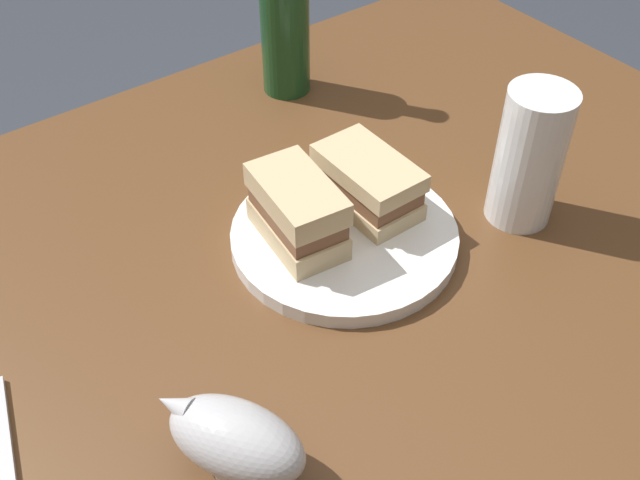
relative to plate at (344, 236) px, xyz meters
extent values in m
cube|color=brown|center=(0.08, 0.01, -0.39)|extent=(1.27, 0.87, 0.77)
cylinder|color=white|center=(0.00, 0.00, 0.00)|extent=(0.24, 0.24, 0.02)
cube|color=#CCB284|center=(-0.05, -0.02, 0.02)|extent=(0.07, 0.12, 0.02)
cube|color=brown|center=(-0.05, -0.02, 0.04)|extent=(0.07, 0.11, 0.02)
cube|color=#CCB284|center=(-0.05, -0.02, 0.06)|extent=(0.07, 0.12, 0.02)
cube|color=#CCB284|center=(0.05, -0.02, 0.02)|extent=(0.08, 0.12, 0.03)
cube|color=brown|center=(0.05, -0.02, 0.05)|extent=(0.07, 0.11, 0.02)
cube|color=#CCB284|center=(0.05, -0.02, 0.07)|extent=(0.08, 0.12, 0.03)
cube|color=gold|center=(0.01, -0.06, 0.02)|extent=(0.03, 0.04, 0.01)
cube|color=#AD702D|center=(-0.04, -0.06, 0.02)|extent=(0.05, 0.05, 0.02)
cube|color=gold|center=(0.03, -0.07, 0.02)|extent=(0.04, 0.04, 0.02)
cube|color=#AD702D|center=(-0.05, -0.07, 0.02)|extent=(0.04, 0.05, 0.02)
cylinder|color=white|center=(-0.19, 0.08, 0.07)|extent=(0.07, 0.07, 0.16)
cylinder|color=orange|center=(-0.19, 0.08, 0.04)|extent=(0.06, 0.06, 0.09)
cylinder|color=#B7B7BC|center=(0.24, 0.16, 0.00)|extent=(0.04, 0.04, 0.02)
ellipsoid|color=#B7B7BC|center=(0.24, 0.16, 0.04)|extent=(0.11, 0.13, 0.06)
ellipsoid|color=#381E0F|center=(0.24, 0.16, 0.04)|extent=(0.09, 0.11, 0.02)
cone|color=#B7B7BC|center=(0.26, 0.11, 0.05)|extent=(0.04, 0.04, 0.02)
cylinder|color=#19421E|center=(-0.13, -0.29, 0.08)|extent=(0.06, 0.06, 0.18)
cube|color=silver|center=(0.39, 0.04, -0.01)|extent=(0.06, 0.18, 0.01)
camera|label=1|loc=(0.38, 0.46, 0.56)|focal=42.37mm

